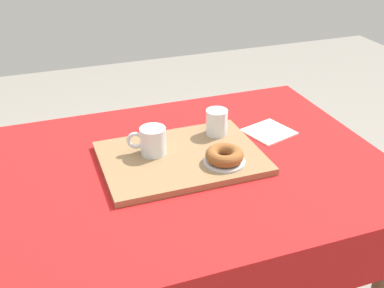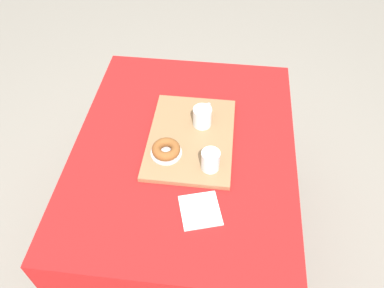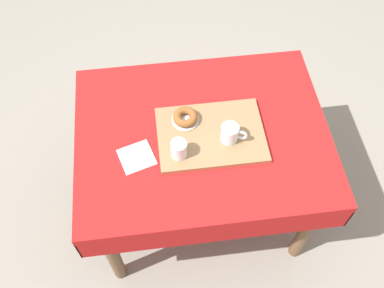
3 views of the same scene
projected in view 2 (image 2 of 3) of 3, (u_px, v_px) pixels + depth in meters
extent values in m
plane|color=gray|center=(186.00, 233.00, 2.04)|extent=(6.00, 6.00, 0.00)
cube|color=red|center=(184.00, 148.00, 1.51)|extent=(1.13, 0.88, 0.04)
cube|color=red|center=(290.00, 172.00, 1.55)|extent=(1.13, 0.01, 0.14)
cube|color=red|center=(84.00, 153.00, 1.61)|extent=(1.13, 0.01, 0.14)
cube|color=red|center=(198.00, 79.00, 1.95)|extent=(0.01, 0.88, 0.14)
cylinder|color=brown|center=(259.00, 133.00, 2.07)|extent=(0.06, 0.06, 0.68)
cylinder|color=brown|center=(84.00, 288.00, 1.50)|extent=(0.06, 0.06, 0.68)
cylinder|color=brown|center=(135.00, 123.00, 2.12)|extent=(0.06, 0.06, 0.68)
cube|color=olive|center=(191.00, 138.00, 1.51)|extent=(0.47, 0.34, 0.02)
cylinder|color=white|center=(202.00, 117.00, 1.52)|extent=(0.08, 0.08, 0.08)
cylinder|color=#5B230A|center=(202.00, 118.00, 1.52)|extent=(0.07, 0.07, 0.06)
torus|color=white|center=(207.00, 109.00, 1.55)|extent=(0.05, 0.03, 0.05)
cylinder|color=white|center=(210.00, 160.00, 1.37)|extent=(0.07, 0.07, 0.08)
cylinder|color=silver|center=(210.00, 164.00, 1.38)|extent=(0.06, 0.06, 0.04)
cylinder|color=silver|center=(166.00, 153.00, 1.44)|extent=(0.12, 0.12, 0.01)
torus|color=brown|center=(166.00, 149.00, 1.42)|extent=(0.11, 0.11, 0.04)
cube|color=white|center=(200.00, 210.00, 1.29)|extent=(0.17, 0.17, 0.01)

